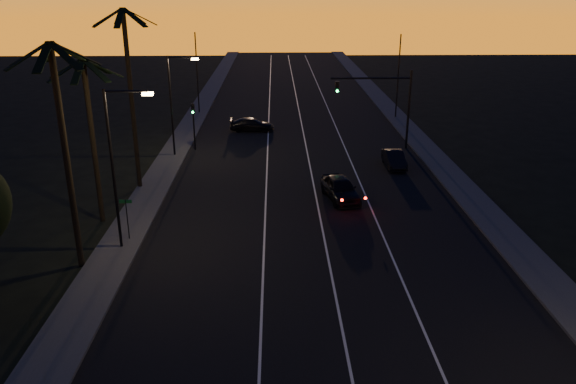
{
  "coord_description": "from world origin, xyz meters",
  "views": [
    {
      "loc": [
        -2.32,
        -8.66,
        14.0
      ],
      "look_at": [
        -1.59,
        22.19,
        2.5
      ],
      "focal_mm": 35.0,
      "sensor_mm": 36.0,
      "label": 1
    }
  ],
  "objects_px": {
    "right_car": "(394,159)",
    "cross_car": "(252,125)",
    "signal_mast": "(383,96)",
    "lead_car": "(340,188)"
  },
  "relations": [
    {
      "from": "cross_car",
      "to": "right_car",
      "type": "bearing_deg",
      "value": -45.47
    },
    {
      "from": "lead_car",
      "to": "right_car",
      "type": "bearing_deg",
      "value": 54.21
    },
    {
      "from": "right_car",
      "to": "cross_car",
      "type": "height_order",
      "value": "right_car"
    },
    {
      "from": "signal_mast",
      "to": "lead_car",
      "type": "bearing_deg",
      "value": -111.62
    },
    {
      "from": "lead_car",
      "to": "cross_car",
      "type": "bearing_deg",
      "value": 109.4
    },
    {
      "from": "lead_car",
      "to": "cross_car",
      "type": "xyz_separation_m",
      "value": [
        -6.8,
        19.31,
        -0.15
      ]
    },
    {
      "from": "signal_mast",
      "to": "cross_car",
      "type": "xyz_separation_m",
      "value": [
        -11.8,
        6.68,
        -4.13
      ]
    },
    {
      "from": "signal_mast",
      "to": "cross_car",
      "type": "distance_m",
      "value": 14.18
    },
    {
      "from": "right_car",
      "to": "cross_car",
      "type": "xyz_separation_m",
      "value": [
        -11.96,
        12.15,
        -0.02
      ]
    },
    {
      "from": "signal_mast",
      "to": "right_car",
      "type": "xyz_separation_m",
      "value": [
        0.15,
        -5.47,
        -4.11
      ]
    }
  ]
}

